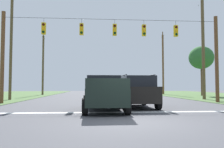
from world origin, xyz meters
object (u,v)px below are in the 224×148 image
Objects in this scene: pickup_truck at (104,93)px; distant_car_crossing_white at (110,91)px; utility_pole_far_left at (43,64)px; overhead_signal_span at (113,51)px; tree_roadside_right at (201,58)px; suv_black at (136,91)px; utility_pole_far_right at (163,64)px; utility_pole_mid_left at (11,45)px; utility_pole_mid_right at (203,48)px.

distant_car_crossing_white is at bearing 85.05° from pickup_truck.
pickup_truck is at bearing -94.95° from distant_car_crossing_white.
pickup_truck is 25.67m from utility_pole_far_left.
tree_roadside_right is (13.75, 13.07, 1.24)m from overhead_signal_span.
suv_black is 15.43m from distant_car_crossing_white.
utility_pole_far_right reaches higher than tree_roadside_right.
pickup_truck is at bearing -138.07° from suv_black.
overhead_signal_span is 3.66× the size of suv_black.
suv_black is 0.43× the size of utility_pole_mid_left.
utility_pole_mid_right reaches higher than utility_pole_far_right.
utility_pole_mid_right is at bearing -91.39° from utility_pole_far_right.
utility_pole_mid_left is at bearing 141.79° from suv_black.
distant_car_crossing_white is at bearing 33.11° from utility_pole_mid_left.
utility_pole_mid_left reaches higher than utility_pole_mid_right.
utility_pole_mid_right reaches higher than suv_black.
tree_roadside_right is (12.61, 16.94, 4.39)m from suv_black.
pickup_truck is at bearing -50.04° from utility_pole_mid_left.
utility_pole_far_right is 7.37m from tree_roadside_right.
utility_pole_mid_left is at bearing 129.96° from pickup_truck.
tree_roadside_right is at bearing 53.34° from suv_black.
utility_pole_far_right reaches higher than distant_car_crossing_white.
pickup_truck is at bearing -136.92° from utility_pole_mid_right.
pickup_truck is 24.36m from tree_roadside_right.
utility_pole_far_right is 1.51× the size of tree_roadside_right.
utility_pole_far_left is 1.41× the size of tree_roadside_right.
utility_pole_mid_left is at bearing -143.64° from utility_pole_far_right.
utility_pole_far_right reaches higher than utility_pole_far_left.
overhead_signal_span reaches higher than tree_roadside_right.
tree_roadside_right is (23.42, -4.99, 0.60)m from utility_pole_far_left.
utility_pole_mid_right is 1.10× the size of utility_pole_far_left.
suv_black is 0.46× the size of utility_pole_far_right.
utility_pole_mid_left is at bearing 154.11° from overhead_signal_span.
utility_pole_far_left reaches higher than suv_black.
utility_pole_far_left is at bearing 109.98° from pickup_truck.
utility_pole_mid_right is 9.74m from tree_roadside_right.
utility_pole_mid_right is at bearing -38.52° from distant_car_crossing_white.
suv_black is at bearing -110.96° from utility_pole_far_right.
utility_pole_far_right is (11.07, 25.24, 4.26)m from pickup_truck.
utility_pole_far_right is 1.07× the size of utility_pole_far_left.
utility_pole_far_right is at bearing 4.03° from utility_pole_far_left.
utility_pole_far_left is (-10.18, 6.52, 4.06)m from distant_car_crossing_white.
utility_pole_mid_right is 1.56× the size of tree_roadside_right.
utility_pole_mid_right is 15.24m from utility_pole_far_right.
utility_pole_mid_left reaches higher than utility_pole_far_left.
distant_car_crossing_white is 0.62× the size of tree_roadside_right.
utility_pole_far_left reaches higher than distant_car_crossing_white.
utility_pole_mid_right reaches higher than pickup_truck.
utility_pole_far_left is 23.95m from tree_roadside_right.
utility_pole_mid_right reaches higher than overhead_signal_span.
suv_black is (1.14, -3.87, -3.15)m from overhead_signal_span.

